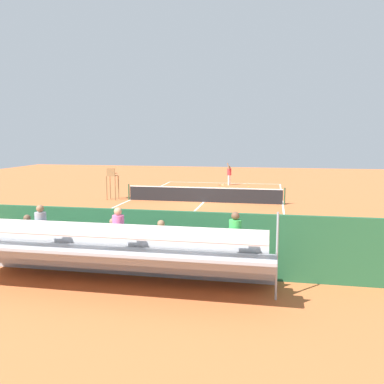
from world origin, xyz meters
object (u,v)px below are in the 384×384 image
object	(u,v)px
equipment_bag	(176,262)
tennis_net	(204,194)
umpire_chair	(112,180)
tennis_ball_far	(248,187)
bleacher_stand	(114,254)
tennis_racket	(222,185)
tennis_player	(229,173)
tennis_ball_near	(239,190)
courtside_bench	(237,253)

from	to	relation	value
equipment_bag	tennis_net	bearing A→B (deg)	-84.47
umpire_chair	tennis_ball_far	bearing A→B (deg)	-135.07
bleacher_stand	tennis_racket	distance (m)	24.75
tennis_player	tennis_ball_near	distance (m)	3.57
tennis_player	tennis_ball_far	distance (m)	2.35
tennis_ball_near	tennis_ball_far	size ratio (longest dim) A/B	1.00
tennis_racket	tennis_ball_near	distance (m)	3.42
courtside_bench	tennis_ball_far	xyz separation A→B (m)	(0.93, -21.65, -0.53)
tennis_racket	tennis_ball_far	size ratio (longest dim) A/B	8.20
tennis_racket	tennis_ball_far	xyz separation A→B (m)	(-2.30, 0.96, 0.02)
tennis_racket	tennis_ball_far	distance (m)	2.50
equipment_bag	tennis_player	world-z (taller)	tennis_player
umpire_chair	tennis_net	bearing A→B (deg)	-178.42
tennis_ball_near	tennis_ball_far	xyz separation A→B (m)	(-0.60, -2.01, 0.00)
umpire_chair	courtside_bench	xyz separation A→B (m)	(-9.50, 13.10, -0.76)
bleacher_stand	tennis_player	bearing A→B (deg)	-91.50
tennis_net	tennis_ball_near	size ratio (longest dim) A/B	156.06
courtside_bench	tennis_player	bearing A→B (deg)	-83.34
tennis_ball_near	equipment_bag	bearing A→B (deg)	88.64
tennis_ball_near	tennis_net	bearing A→B (deg)	74.50
bleacher_stand	tennis_player	world-z (taller)	bleacher_stand
tennis_net	tennis_player	size ratio (longest dim) A/B	5.35
tennis_net	courtside_bench	world-z (taller)	tennis_net
equipment_bag	tennis_ball_near	xyz separation A→B (m)	(-0.47, -19.77, -0.15)
tennis_racket	tennis_net	bearing A→B (deg)	89.60
courtside_bench	tennis_ball_near	bearing A→B (deg)	-85.54
bleacher_stand	umpire_chair	size ratio (longest dim) A/B	4.23
courtside_bench	equipment_bag	distance (m)	2.04
tennis_ball_far	equipment_bag	bearing A→B (deg)	87.18
tennis_player	tennis_racket	world-z (taller)	tennis_player
courtside_bench	tennis_ball_near	distance (m)	19.71
umpire_chair	tennis_ball_near	xyz separation A→B (m)	(-7.97, -6.54, -1.28)
umpire_chair	equipment_bag	world-z (taller)	umpire_chair
umpire_chair	tennis_racket	size ratio (longest dim) A/B	3.95
tennis_ball_far	tennis_net	bearing A→B (deg)	74.21
courtside_bench	tennis_player	distance (m)	23.04
umpire_chair	tennis_ball_far	xyz separation A→B (m)	(-8.57, -8.55, -1.28)
tennis_net	courtside_bench	bearing A→B (deg)	103.96
bleacher_stand	tennis_player	distance (m)	25.01
bleacher_stand	equipment_bag	distance (m)	2.52
tennis_racket	tennis_ball_near	xyz separation A→B (m)	(-1.70, 2.97, 0.02)
tennis_net	bleacher_stand	distance (m)	15.40
courtside_bench	tennis_racket	distance (m)	22.85
equipment_bag	bleacher_stand	bearing A→B (deg)	56.33
courtside_bench	tennis_racket	world-z (taller)	courtside_bench
tennis_player	courtside_bench	bearing A→B (deg)	96.66
bleacher_stand	tennis_racket	xyz separation A→B (m)	(-0.09, -24.73, -0.95)
umpire_chair	tennis_ball_far	distance (m)	12.17
umpire_chair	tennis_racket	world-z (taller)	umpire_chair
tennis_net	tennis_ball_near	world-z (taller)	tennis_net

